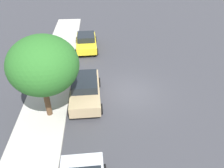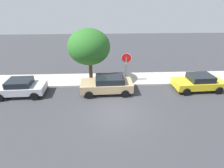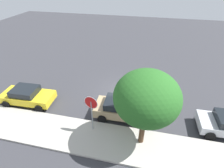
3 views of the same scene
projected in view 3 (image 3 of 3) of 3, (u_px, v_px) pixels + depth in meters
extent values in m
plane|color=#38383D|center=(123.00, 92.00, 15.54)|extent=(60.00, 60.00, 0.00)
cube|color=#B2ADA3|center=(109.00, 141.00, 11.06)|extent=(32.00, 2.77, 0.14)
cylinder|color=gray|center=(92.00, 117.00, 11.20)|extent=(0.08, 0.08, 2.50)
cylinder|color=white|center=(91.00, 103.00, 10.56)|extent=(0.88, 0.15, 0.89)
cylinder|color=red|center=(91.00, 103.00, 10.56)|extent=(0.83, 0.15, 0.83)
cube|color=tan|center=(124.00, 110.00, 12.66)|extent=(4.26, 1.90, 0.67)
cube|color=black|center=(121.00, 103.00, 12.39)|extent=(2.30, 1.64, 0.47)
cylinder|color=black|center=(144.00, 108.00, 13.33)|extent=(0.64, 0.23, 0.64)
cylinder|color=black|center=(143.00, 125.00, 11.86)|extent=(0.64, 0.23, 0.64)
cylinder|color=black|center=(108.00, 103.00, 13.82)|extent=(0.64, 0.23, 0.64)
cylinder|color=black|center=(102.00, 119.00, 12.34)|extent=(0.64, 0.23, 0.64)
cube|color=yellow|center=(28.00, 97.00, 14.03)|extent=(4.17, 1.94, 0.59)
cube|color=black|center=(25.00, 91.00, 13.75)|extent=(1.98, 1.64, 0.49)
cylinder|color=black|center=(50.00, 95.00, 14.70)|extent=(0.65, 0.25, 0.64)
cylinder|color=black|center=(39.00, 109.00, 13.24)|extent=(0.65, 0.25, 0.64)
cylinder|color=black|center=(20.00, 91.00, 15.12)|extent=(0.65, 0.25, 0.64)
cylinder|color=black|center=(6.00, 104.00, 13.66)|extent=(0.65, 0.25, 0.64)
cylinder|color=black|center=(210.00, 136.00, 11.07)|extent=(0.65, 0.24, 0.64)
cylinder|color=black|center=(203.00, 116.00, 12.56)|extent=(0.65, 0.24, 0.64)
cylinder|color=#513823|center=(142.00, 130.00, 10.42)|extent=(0.33, 0.33, 2.30)
ellipsoid|color=#286623|center=(147.00, 98.00, 9.32)|extent=(3.64, 3.64, 3.06)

